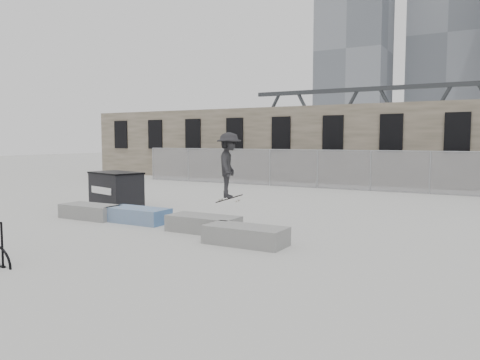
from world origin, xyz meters
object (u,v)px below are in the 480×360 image
object	(u,v)px
dumpster	(116,190)
planter_offset	(246,234)
planter_center_left	(138,214)
planter_center_right	(203,223)
planter_far_left	(90,211)
skateboarder	(229,165)

from	to	relation	value
dumpster	planter_offset	bearing A→B (deg)	-7.82
planter_center_left	planter_offset	distance (m)	4.46
planter_center_left	planter_center_right	distance (m)	2.59
planter_offset	planter_center_left	bearing A→B (deg)	166.43
planter_far_left	planter_center_left	size ratio (longest dim) A/B	1.00
planter_center_left	dumpster	world-z (taller)	dumpster
planter_center_left	planter_center_right	xyz separation A→B (m)	(2.58, -0.25, 0.00)
planter_center_left	planter_center_right	size ratio (longest dim) A/B	1.00
planter_far_left	dumpster	xyz separation A→B (m)	(-1.00, 2.20, 0.43)
dumpster	skateboarder	bearing A→B (deg)	1.52
planter_center_left	planter_offset	world-z (taller)	same
planter_center_right	planter_offset	bearing A→B (deg)	-24.39
planter_center_right	planter_offset	world-z (taller)	same
planter_center_left	dumpster	xyz separation A→B (m)	(-2.84, 2.02, 0.43)
planter_far_left	planter_offset	distance (m)	6.23
skateboarder	dumpster	bearing A→B (deg)	51.34
planter_center_right	dumpster	bearing A→B (deg)	157.22
planter_far_left	skateboarder	distance (m)	5.04
planter_center_right	dumpster	xyz separation A→B (m)	(-5.42, 2.27, 0.43)
planter_far_left	planter_center_right	distance (m)	4.42
planter_center_right	skateboarder	bearing A→B (deg)	70.25
planter_center_left	skateboarder	distance (m)	3.34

